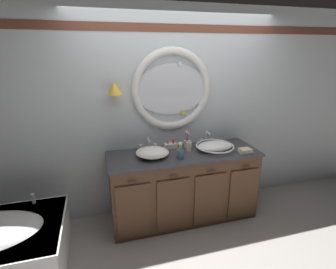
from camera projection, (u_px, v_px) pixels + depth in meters
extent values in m
plane|color=gray|center=(188.00, 227.00, 3.16)|extent=(14.00, 14.00, 0.00)
cube|color=silver|center=(175.00, 114.00, 3.29)|extent=(6.40, 0.08, 2.60)
cube|color=brown|center=(176.00, 28.00, 2.93)|extent=(6.27, 0.01, 0.09)
ellipsoid|color=silver|center=(172.00, 90.00, 3.12)|extent=(0.91, 0.02, 0.62)
torus|color=silver|center=(172.00, 90.00, 3.12)|extent=(1.00, 0.09, 1.00)
cube|color=#2866B7|center=(206.00, 91.00, 3.24)|extent=(0.05, 0.01, 0.05)
cube|color=silver|center=(180.00, 64.00, 3.04)|extent=(0.05, 0.01, 0.05)
cube|color=yellow|center=(140.00, 77.00, 2.96)|extent=(0.05, 0.01, 0.05)
cube|color=silver|center=(141.00, 105.00, 3.07)|extent=(0.05, 0.01, 0.05)
cube|color=yellow|center=(183.00, 113.00, 3.24)|extent=(0.05, 0.01, 0.05)
cylinder|color=#4C3823|center=(114.00, 86.00, 2.89)|extent=(0.02, 0.09, 0.02)
cone|color=gold|center=(114.00, 88.00, 2.85)|extent=(0.17, 0.17, 0.14)
cube|color=brown|center=(183.00, 186.00, 3.26)|extent=(1.81, 0.60, 0.87)
cube|color=#38383D|center=(184.00, 154.00, 3.12)|extent=(1.85, 0.63, 0.03)
cube|color=#38383D|center=(177.00, 151.00, 3.41)|extent=(1.81, 0.02, 0.11)
cube|color=brown|center=(134.00, 212.00, 2.82)|extent=(0.38, 0.02, 0.66)
cylinder|color=#422D1E|center=(132.00, 182.00, 2.69)|extent=(0.10, 0.01, 0.01)
cube|color=brown|center=(173.00, 205.00, 2.93)|extent=(0.38, 0.02, 0.66)
cylinder|color=#422D1E|center=(174.00, 177.00, 2.80)|extent=(0.10, 0.01, 0.01)
cube|color=brown|center=(209.00, 199.00, 3.05)|extent=(0.38, 0.02, 0.66)
cylinder|color=#422D1E|center=(212.00, 172.00, 2.92)|extent=(0.10, 0.01, 0.01)
cube|color=brown|center=(243.00, 194.00, 3.17)|extent=(0.38, 0.02, 0.66)
cylinder|color=#422D1E|center=(247.00, 167.00, 3.04)|extent=(0.10, 0.01, 0.01)
cylinder|color=silver|center=(33.00, 199.00, 2.75)|extent=(0.04, 0.04, 0.11)
ellipsoid|color=white|center=(152.00, 153.00, 2.97)|extent=(0.36, 0.31, 0.11)
torus|color=white|center=(152.00, 152.00, 2.96)|extent=(0.38, 0.38, 0.02)
cylinder|color=silver|center=(152.00, 152.00, 2.96)|extent=(0.03, 0.03, 0.01)
ellipsoid|color=white|center=(215.00, 146.00, 3.17)|extent=(0.46, 0.29, 0.11)
torus|color=white|center=(215.00, 146.00, 3.17)|extent=(0.48, 0.48, 0.02)
cylinder|color=silver|center=(215.00, 146.00, 3.17)|extent=(0.03, 0.03, 0.01)
cylinder|color=silver|center=(148.00, 148.00, 3.21)|extent=(0.05, 0.05, 0.02)
cylinder|color=silver|center=(148.00, 143.00, 3.19)|extent=(0.02, 0.02, 0.12)
sphere|color=silver|center=(148.00, 139.00, 3.17)|extent=(0.03, 0.03, 0.03)
cylinder|color=silver|center=(149.00, 140.00, 3.11)|extent=(0.02, 0.13, 0.02)
cylinder|color=silver|center=(141.00, 148.00, 3.18)|extent=(0.04, 0.04, 0.06)
cylinder|color=silver|center=(155.00, 146.00, 3.23)|extent=(0.04, 0.04, 0.06)
cube|color=silver|center=(141.00, 145.00, 3.17)|extent=(0.05, 0.01, 0.01)
cube|color=silver|center=(155.00, 144.00, 3.22)|extent=(0.05, 0.01, 0.01)
cylinder|color=silver|center=(206.00, 143.00, 3.42)|extent=(0.05, 0.05, 0.02)
cylinder|color=silver|center=(207.00, 137.00, 3.39)|extent=(0.02, 0.02, 0.14)
sphere|color=silver|center=(207.00, 132.00, 3.37)|extent=(0.03, 0.03, 0.03)
cylinder|color=silver|center=(208.00, 133.00, 3.33)|extent=(0.02, 0.10, 0.02)
cylinder|color=silver|center=(201.00, 142.00, 3.39)|extent=(0.04, 0.04, 0.06)
cylinder|color=silver|center=(212.00, 141.00, 3.43)|extent=(0.04, 0.04, 0.06)
cube|color=silver|center=(201.00, 139.00, 3.38)|extent=(0.05, 0.01, 0.01)
cube|color=silver|center=(212.00, 138.00, 3.42)|extent=(0.05, 0.01, 0.01)
cylinder|color=slate|center=(180.00, 154.00, 2.93)|extent=(0.07, 0.07, 0.10)
torus|color=slate|center=(180.00, 150.00, 2.92)|extent=(0.08, 0.08, 0.01)
cylinder|color=orange|center=(181.00, 151.00, 2.92)|extent=(0.02, 0.01, 0.17)
cube|color=white|center=(181.00, 143.00, 2.89)|extent=(0.02, 0.02, 0.02)
cylinder|color=orange|center=(180.00, 151.00, 2.93)|extent=(0.02, 0.02, 0.16)
cube|color=white|center=(180.00, 143.00, 2.90)|extent=(0.02, 0.02, 0.02)
cylinder|color=yellow|center=(179.00, 151.00, 2.92)|extent=(0.04, 0.01, 0.16)
cube|color=white|center=(179.00, 143.00, 2.89)|extent=(0.02, 0.02, 0.02)
cylinder|color=green|center=(181.00, 152.00, 2.90)|extent=(0.03, 0.04, 0.16)
cube|color=white|center=(181.00, 144.00, 2.87)|extent=(0.02, 0.02, 0.03)
cylinder|color=white|center=(187.00, 144.00, 3.27)|extent=(0.07, 0.07, 0.08)
torus|color=white|center=(187.00, 141.00, 3.26)|extent=(0.08, 0.08, 0.01)
cylinder|color=#19ADB2|center=(188.00, 140.00, 3.26)|extent=(0.02, 0.02, 0.16)
cube|color=white|center=(188.00, 134.00, 3.23)|extent=(0.02, 0.02, 0.02)
cylinder|color=#E0383D|center=(187.00, 140.00, 3.26)|extent=(0.02, 0.04, 0.17)
cube|color=white|center=(187.00, 133.00, 3.23)|extent=(0.02, 0.02, 0.03)
cylinder|color=#E0383D|center=(186.00, 139.00, 3.24)|extent=(0.02, 0.02, 0.19)
cube|color=white|center=(186.00, 132.00, 3.21)|extent=(0.02, 0.02, 0.02)
cylinder|color=purple|center=(187.00, 140.00, 3.23)|extent=(0.02, 0.03, 0.18)
cube|color=white|center=(187.00, 132.00, 3.20)|extent=(0.02, 0.02, 0.02)
cylinder|color=#EFE5C6|center=(189.00, 147.00, 3.15)|extent=(0.06, 0.06, 0.11)
cylinder|color=silver|center=(189.00, 141.00, 3.13)|extent=(0.04, 0.04, 0.02)
cylinder|color=silver|center=(190.00, 141.00, 3.11)|extent=(0.01, 0.04, 0.01)
cube|color=beige|center=(245.00, 152.00, 3.11)|extent=(0.16, 0.12, 0.02)
cube|color=beige|center=(245.00, 150.00, 3.10)|extent=(0.15, 0.12, 0.02)
cube|color=beige|center=(171.00, 146.00, 3.26)|extent=(0.16, 0.08, 0.05)
cylinder|color=pink|center=(168.00, 142.00, 3.24)|extent=(0.02, 0.02, 0.05)
cylinder|color=#E0383D|center=(173.00, 141.00, 3.25)|extent=(0.02, 0.02, 0.06)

